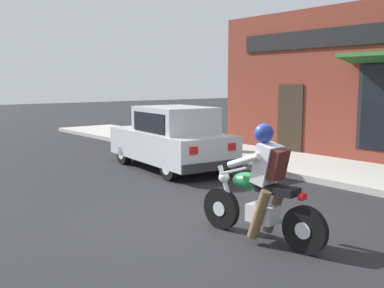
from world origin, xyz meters
name	(u,v)px	position (x,y,z in m)	size (l,w,h in m)	color
ground_plane	(200,221)	(0.00, 0.00, 0.00)	(80.00, 80.00, 0.00)	black
sidewalk_curb	(265,158)	(4.91, 3.00, 0.07)	(2.60, 22.00, 0.14)	#ADAAA3
motorcycle_with_rider	(262,192)	(0.09, -1.19, 0.68)	(0.61, 2.02, 1.62)	black
car_hatchback	(171,139)	(2.23, 3.72, 0.77)	(2.04, 3.93, 1.57)	black
trash_bin	(207,133)	(4.51, 4.97, 0.64)	(0.56, 0.56, 0.98)	#514C47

